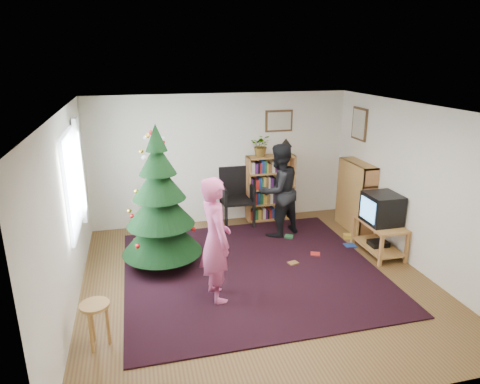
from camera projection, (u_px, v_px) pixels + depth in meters
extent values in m
plane|color=brown|center=(257.00, 280.00, 6.33)|extent=(5.00, 5.00, 0.00)
plane|color=white|center=(259.00, 109.00, 5.56)|extent=(5.00, 5.00, 0.00)
cube|color=silver|center=(221.00, 159.00, 8.25)|extent=(5.00, 0.02, 2.50)
cube|color=silver|center=(341.00, 292.00, 3.64)|extent=(5.00, 0.02, 2.50)
cube|color=silver|center=(67.00, 216.00, 5.36)|extent=(0.02, 5.00, 2.50)
cube|color=silver|center=(415.00, 187.00, 6.53)|extent=(0.02, 5.00, 2.50)
cube|color=black|center=(251.00, 270.00, 6.60)|extent=(3.80, 3.60, 0.02)
cube|color=silver|center=(72.00, 183.00, 5.85)|extent=(0.04, 1.20, 1.40)
cube|color=white|center=(81.00, 170.00, 6.50)|extent=(0.06, 0.35, 1.60)
cube|color=#4C3319|center=(279.00, 121.00, 8.28)|extent=(0.55, 0.03, 0.42)
cube|color=beige|center=(279.00, 121.00, 8.28)|extent=(0.47, 0.01, 0.34)
cube|color=#4C3319|center=(360.00, 124.00, 7.92)|extent=(0.03, 0.50, 0.60)
cube|color=beige|center=(360.00, 124.00, 7.92)|extent=(0.01, 0.42, 0.52)
cylinder|color=#3F2816|center=(163.00, 258.00, 6.73)|extent=(0.12, 0.12, 0.24)
cone|color=black|center=(162.00, 231.00, 6.58)|extent=(1.24, 1.24, 0.70)
cone|color=black|center=(160.00, 205.00, 6.46)|extent=(1.04, 1.04, 0.62)
cone|color=black|center=(158.00, 181.00, 6.34)|extent=(0.80, 0.80, 0.55)
cone|color=black|center=(157.00, 158.00, 6.23)|extent=(0.56, 0.56, 0.48)
cone|color=black|center=(156.00, 137.00, 6.14)|extent=(0.32, 0.32, 0.40)
cube|color=#AB6D3D|center=(270.00, 188.00, 8.51)|extent=(0.95, 0.30, 1.30)
cube|color=#AB6D3D|center=(271.00, 156.00, 8.32)|extent=(0.95, 0.30, 0.03)
cube|color=#AB6D3D|center=(356.00, 196.00, 7.99)|extent=(0.30, 0.95, 1.30)
cube|color=#AB6D3D|center=(359.00, 163.00, 7.80)|extent=(0.30, 0.95, 0.03)
cube|color=#AB6D3D|center=(380.00, 224.00, 7.02)|extent=(0.52, 0.93, 0.04)
cube|color=#AB6D3D|center=(381.00, 252.00, 6.65)|extent=(0.05, 0.05, 0.51)
cube|color=#AB6D3D|center=(407.00, 248.00, 6.75)|extent=(0.05, 0.05, 0.51)
cube|color=#AB6D3D|center=(354.00, 230.00, 7.45)|extent=(0.05, 0.05, 0.51)
cube|color=#AB6D3D|center=(377.00, 228.00, 7.56)|extent=(0.05, 0.05, 0.51)
cube|color=#AB6D3D|center=(378.00, 246.00, 7.14)|extent=(0.48, 0.89, 0.03)
cube|color=black|center=(378.00, 243.00, 7.13)|extent=(0.30, 0.25, 0.08)
cube|color=black|center=(382.00, 208.00, 6.94)|extent=(0.51, 0.56, 0.49)
cube|color=#56A4EB|center=(368.00, 210.00, 6.88)|extent=(0.01, 0.44, 0.35)
cube|color=black|center=(237.00, 200.00, 8.26)|extent=(0.61, 0.61, 0.05)
cube|color=black|center=(234.00, 181.00, 8.42)|extent=(0.60, 0.06, 0.60)
cube|color=black|center=(227.00, 218.00, 8.03)|extent=(0.05, 0.05, 0.49)
cube|color=black|center=(254.00, 216.00, 8.15)|extent=(0.05, 0.05, 0.49)
cube|color=black|center=(221.00, 209.00, 8.52)|extent=(0.05, 0.05, 0.49)
cube|color=black|center=(247.00, 206.00, 8.65)|extent=(0.05, 0.05, 0.49)
cylinder|color=#AB6D3D|center=(95.00, 305.00, 4.74)|extent=(0.33, 0.33, 0.04)
cylinder|color=#AB6D3D|center=(108.00, 325.00, 4.85)|extent=(0.04, 0.04, 0.51)
cylinder|color=#AB6D3D|center=(92.00, 322.00, 4.90)|extent=(0.04, 0.04, 0.51)
cylinder|color=#AB6D3D|center=(91.00, 333.00, 4.71)|extent=(0.04, 0.04, 0.51)
imported|color=#BE4C7E|center=(216.00, 240.00, 5.60)|extent=(0.50, 0.68, 1.72)
imported|color=black|center=(278.00, 191.00, 7.66)|extent=(1.02, 0.92, 1.71)
imported|color=gray|center=(261.00, 145.00, 8.20)|extent=(0.48, 0.46, 0.43)
cylinder|color=#A57F33|center=(286.00, 152.00, 8.37)|extent=(0.10, 0.10, 0.10)
sphere|color=#FFD88C|center=(286.00, 147.00, 8.33)|extent=(0.10, 0.10, 0.10)
cone|color=black|center=(286.00, 143.00, 8.31)|extent=(0.25, 0.25, 0.16)
cube|color=#A51E19|center=(315.00, 253.00, 7.08)|extent=(0.20, 0.20, 0.08)
cube|color=navy|center=(350.00, 245.00, 7.40)|extent=(0.20, 0.20, 0.08)
cube|color=#1E592D|center=(289.00, 236.00, 7.73)|extent=(0.20, 0.20, 0.08)
cube|color=gold|center=(347.00, 236.00, 7.75)|extent=(0.20, 0.20, 0.08)
cube|color=brown|center=(293.00, 262.00, 6.76)|extent=(0.20, 0.20, 0.08)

